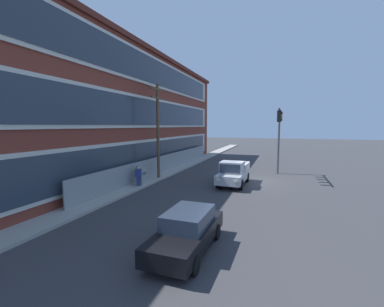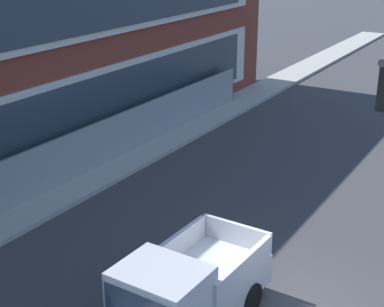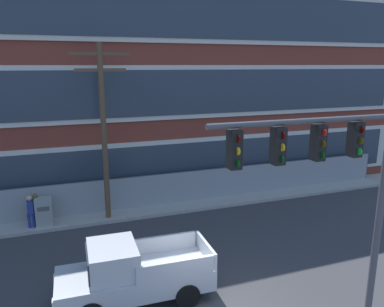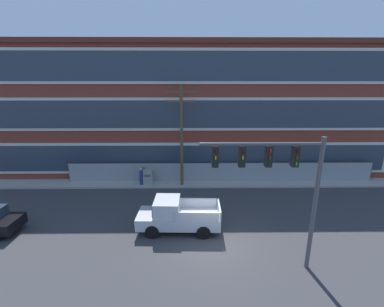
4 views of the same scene
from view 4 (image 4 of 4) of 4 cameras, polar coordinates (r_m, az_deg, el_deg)
name	(u,v)px [view 4 (image 4 of 4)]	position (r m, az deg, el deg)	size (l,w,h in m)	color
ground_plane	(214,242)	(15.30, 4.83, -18.99)	(160.00, 160.00, 0.00)	#38383A
sidewalk_building_side	(205,183)	(22.79, 2.84, -6.61)	(80.00, 1.87, 0.16)	#9E9B93
brick_mill_building	(164,109)	(26.32, -6.30, 9.75)	(46.06, 8.71, 12.08)	brown
chain_link_fence	(221,173)	(22.94, 6.46, -4.24)	(26.89, 0.06, 1.85)	gray
traffic_signal_mast	(279,174)	(11.83, 18.75, -4.33)	(5.35, 0.43, 6.45)	#4C4C51
pickup_truck_silver	(177,216)	(15.85, -3.38, -13.61)	(5.01, 2.13, 2.00)	#B2B5BA
utility_pole_near_corner	(181,133)	(21.01, -2.35, 4.67)	(2.66, 0.26, 8.43)	brown
electrical_cabinet	(148,178)	(22.39, -9.77, -5.38)	(0.75, 0.52, 1.51)	#939993
pedestrian_near_cabinet	(141,176)	(22.37, -11.24, -4.88)	(0.32, 0.43, 1.69)	navy
pedestrian_by_fence	(144,175)	(22.51, -10.55, -4.71)	(0.44, 0.31, 1.69)	navy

